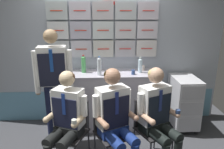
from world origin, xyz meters
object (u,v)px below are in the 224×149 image
Objects in this scene: water_bottle_tall at (99,66)px; espresso_cup_small at (133,72)px; crew_member_right at (115,116)px; crew_member_standing at (54,78)px; service_trolley at (184,101)px; folding_chair_left at (73,125)px; folding_chair_by_counter at (149,122)px; folding_chair_right at (110,125)px; crew_member_by_counter at (158,113)px; crew_member_left at (66,118)px.

water_bottle_tall reaches higher than espresso_cup_small.
crew_member_right is at bearing -78.29° from water_bottle_tall.
service_trolley is at bearing 10.25° from crew_member_standing.
crew_member_right is at bearing -141.80° from service_trolley.
crew_member_right is (0.55, -0.18, 0.21)m from folding_chair_left.
crew_member_standing is (-1.32, 0.39, 0.52)m from folding_chair_by_counter.
folding_chair_left and folding_chair_right have the same top height.
folding_chair_by_counter is 0.25m from crew_member_by_counter.
water_bottle_tall is at bearing 129.71° from crew_member_by_counter.
folding_chair_left is at bearing -139.02° from espresso_cup_small.
folding_chair_by_counter is at bearing 1.26° from folding_chair_left.
crew_member_right reaches higher than water_bottle_tall.
crew_member_by_counter is (0.07, -0.14, 0.20)m from folding_chair_by_counter.
service_trolley is 1.05× the size of folding_chair_right.
folding_chair_right is at bearing -30.31° from crew_member_standing.
water_bottle_tall reaches higher than folding_chair_left.
crew_member_left is 1.09m from water_bottle_tall.
crew_member_right reaches higher than folding_chair_right.
folding_chair_left is at bearing 175.41° from folding_chair_right.
crew_member_right is at bearing -3.00° from crew_member_left.
crew_member_right is 17.67× the size of espresso_cup_small.
crew_member_by_counter is at bearing -50.29° from water_bottle_tall.
crew_member_standing reaches higher than service_trolley.
crew_member_standing is at bearing 125.52° from folding_chair_left.
service_trolley is at bearing 38.20° from crew_member_right.
crew_member_by_counter reaches higher than folding_chair_left.
crew_member_by_counter is at bearing -127.28° from service_trolley.
crew_member_right is 1.04m from water_bottle_tall.
crew_member_by_counter reaches higher than service_trolley.
service_trolley is 1.18m from crew_member_by_counter.
crew_member_left is at bearing -152.95° from service_trolley.
folding_chair_by_counter is (-0.76, -0.77, 0.05)m from service_trolley.
crew_member_left is 1.50× the size of folding_chair_right.
crew_member_by_counter is at bearing -21.16° from crew_member_standing.
folding_chair_left and folding_chair_by_counter have the same top height.
folding_chair_by_counter is (1.02, 0.02, 0.00)m from folding_chair_left.
service_trolley is 2.09m from crew_member_left.
folding_chair_left is at bearing 161.79° from crew_member_right.
service_trolley is 0.69× the size of crew_member_by_counter.
crew_member_by_counter reaches higher than folding_chair_right.
service_trolley is 1.09m from folding_chair_by_counter.
folding_chair_right is 0.49× the size of crew_member_standing.
crew_member_left is 0.98× the size of crew_member_by_counter.
folding_chair_left is 0.61m from crew_member_right.
folding_chair_right is at bearing -4.59° from folding_chair_left.
folding_chair_right is at bearing -173.54° from folding_chair_by_counter.
water_bottle_tall is (-0.67, 0.75, 0.59)m from folding_chair_by_counter.
water_bottle_tall is (-0.74, 0.89, 0.39)m from crew_member_by_counter.
crew_member_by_counter reaches higher than crew_member_left.
crew_member_standing is at bearing 158.84° from crew_member_by_counter.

